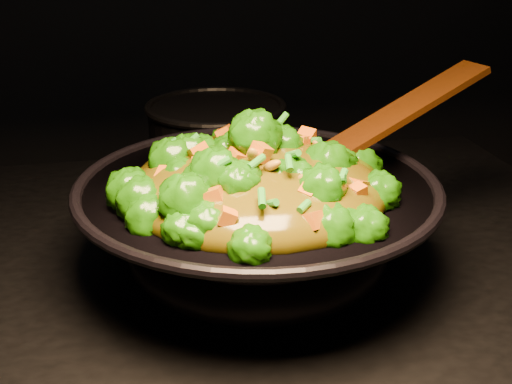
{
  "coord_description": "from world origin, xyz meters",
  "views": [
    {
      "loc": [
        -0.13,
        -0.81,
        1.35
      ],
      "look_at": [
        0.03,
        -0.04,
        1.02
      ],
      "focal_mm": 45.0,
      "sensor_mm": 36.0,
      "label": 1
    }
  ],
  "objects": [
    {
      "name": "back_pot",
      "position": [
        0.02,
        0.32,
        0.97
      ],
      "size": [
        0.3,
        0.3,
        0.14
      ],
      "primitive_type": "cylinder",
      "rotation": [
        0.0,
        0.0,
        -0.25
      ],
      "color": "black",
      "rests_on": "stovetop"
    },
    {
      "name": "spatula",
      "position": [
        0.2,
        -0.01,
        1.09
      ],
      "size": [
        0.34,
        0.13,
        0.14
      ],
      "primitive_type": "cube",
      "rotation": [
        0.0,
        -0.38,
        0.24
      ],
      "color": "#3E1905",
      "rests_on": "wok"
    },
    {
      "name": "wok",
      "position": [
        0.03,
        -0.05,
        0.97
      ],
      "size": [
        0.49,
        0.49,
        0.13
      ],
      "primitive_type": null,
      "rotation": [
        0.0,
        0.0,
        -0.06
      ],
      "color": "black",
      "rests_on": "stovetop"
    },
    {
      "name": "stir_fry",
      "position": [
        0.02,
        -0.08,
        1.09
      ],
      "size": [
        0.41,
        0.41,
        0.11
      ],
      "primitive_type": null,
      "rotation": [
        0.0,
        0.0,
        0.28
      ],
      "color": "#1C5F06",
      "rests_on": "wok"
    }
  ]
}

